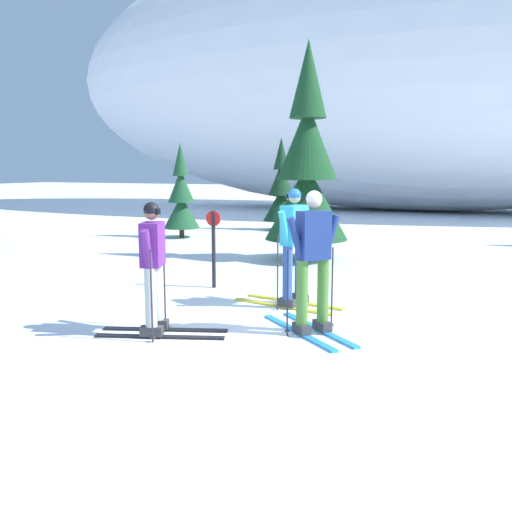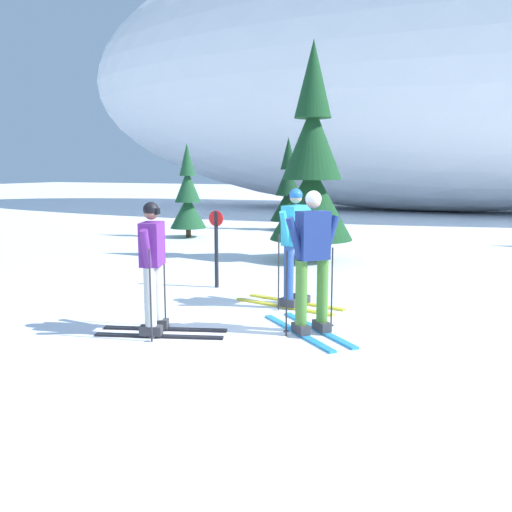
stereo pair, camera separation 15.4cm
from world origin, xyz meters
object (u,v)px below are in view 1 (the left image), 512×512
Objects in this scene: skier_navy_jacket at (313,260)px; pine_tree_center_left at (281,192)px; skier_purple_jacket at (154,266)px; skier_cyan_jacket at (293,244)px; pine_tree_far_left at (181,198)px; pine_tree_center_right at (307,171)px; trail_marker_post at (214,244)px.

skier_navy_jacket is 0.58× the size of pine_tree_center_left.
pine_tree_center_left reaches higher than skier_navy_jacket.
skier_cyan_jacket reaches higher than skier_purple_jacket.
pine_tree_far_left is at bearing 130.94° from skier_cyan_jacket.
pine_tree_center_right is (0.01, 6.41, 1.18)m from skier_purple_jacket.
skier_purple_jacket is 0.59× the size of pine_tree_far_left.
pine_tree_center_right is 3.82m from trail_marker_post.
pine_tree_center_right is (-1.15, 4.29, 1.10)m from skier_cyan_jacket.
trail_marker_post is at bearing -99.78° from pine_tree_center_right.
pine_tree_center_left is (-2.77, 12.29, 0.44)m from skier_purple_jacket.
pine_tree_far_left is at bearing 129.20° from skier_navy_jacket.
skier_cyan_jacket is 10.91m from pine_tree_center_left.
skier_cyan_jacket is at bearing 61.33° from skier_purple_jacket.
skier_cyan_jacket reaches higher than trail_marker_post.
skier_cyan_jacket is 0.63× the size of pine_tree_far_left.
skier_cyan_jacket is 1.92m from trail_marker_post.
skier_cyan_jacket is (1.16, 2.12, 0.08)m from skier_purple_jacket.
trail_marker_post is at bearing -77.03° from pine_tree_center_left.
trail_marker_post is at bearing -55.48° from pine_tree_far_left.
pine_tree_center_right is 3.57× the size of trail_marker_post.
pine_tree_far_left is at bearing -123.29° from pine_tree_center_left.
pine_tree_center_left is at bearing 56.71° from pine_tree_far_left.
skier_navy_jacket is 6.00m from pine_tree_center_right.
skier_purple_jacket is 12.60m from pine_tree_center_left.
skier_navy_jacket is at bearing -71.65° from pine_tree_center_right.
skier_purple_jacket is at bearing -77.30° from pine_tree_center_left.
pine_tree_far_left is (-6.74, 8.27, 0.24)m from skier_navy_jacket.
skier_purple_jacket reaches higher than trail_marker_post.
pine_tree_center_right reaches higher than pine_tree_center_left.
skier_navy_jacket is at bearing -39.72° from trail_marker_post.
skier_navy_jacket is 0.37× the size of pine_tree_center_right.
skier_navy_jacket reaches higher than skier_purple_jacket.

